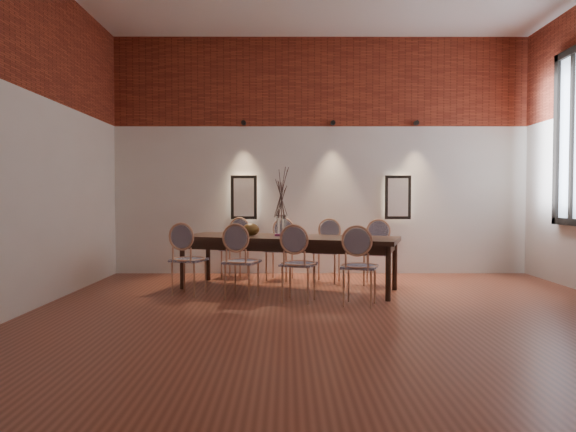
{
  "coord_description": "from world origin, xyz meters",
  "views": [
    {
      "loc": [
        -0.58,
        -5.23,
        1.29
      ],
      "look_at": [
        -0.56,
        1.56,
        1.05
      ],
      "focal_mm": 32.0,
      "sensor_mm": 36.0,
      "label": 1
    }
  ],
  "objects_px": {
    "chair_far_b": "(279,250)",
    "book": "(285,235)",
    "chair_near_b": "(242,262)",
    "bowl": "(251,229)",
    "chair_far_d": "(377,253)",
    "chair_far_a": "(235,249)",
    "chair_near_a": "(189,260)",
    "dining_table": "(288,263)",
    "chair_near_d": "(360,266)",
    "chair_far_c": "(327,252)",
    "vase": "(281,226)",
    "chair_near_c": "(299,264)"
  },
  "relations": [
    {
      "from": "chair_far_b",
      "to": "bowl",
      "type": "height_order",
      "value": "chair_far_b"
    },
    {
      "from": "chair_near_c",
      "to": "chair_far_d",
      "type": "bearing_deg",
      "value": 63.69
    },
    {
      "from": "chair_near_c",
      "to": "chair_far_c",
      "type": "xyz_separation_m",
      "value": [
        0.46,
        1.47,
        0.0
      ]
    },
    {
      "from": "chair_far_d",
      "to": "bowl",
      "type": "xyz_separation_m",
      "value": [
        -1.85,
        -0.28,
        0.37
      ]
    },
    {
      "from": "dining_table",
      "to": "chair_near_d",
      "type": "relative_size",
      "value": 3.23
    },
    {
      "from": "chair_far_b",
      "to": "book",
      "type": "distance_m",
      "value": 0.85
    },
    {
      "from": "chair_far_a",
      "to": "chair_near_a",
      "type": "bearing_deg",
      "value": 90.0
    },
    {
      "from": "dining_table",
      "to": "book",
      "type": "distance_m",
      "value": 0.4
    },
    {
      "from": "dining_table",
      "to": "chair_near_a",
      "type": "xyz_separation_m",
      "value": [
        -1.32,
        -0.39,
        0.09
      ]
    },
    {
      "from": "chair_near_d",
      "to": "chair_far_c",
      "type": "height_order",
      "value": "same"
    },
    {
      "from": "chair_near_b",
      "to": "chair_far_b",
      "type": "xyz_separation_m",
      "value": [
        0.46,
        1.47,
        0.0
      ]
    },
    {
      "from": "chair_far_d",
      "to": "book",
      "type": "xyz_separation_m",
      "value": [
        -1.35,
        -0.33,
        0.3
      ]
    },
    {
      "from": "chair_far_c",
      "to": "chair_far_d",
      "type": "relative_size",
      "value": 1.0
    },
    {
      "from": "chair_far_c",
      "to": "dining_table",
      "type": "bearing_deg",
      "value": 63.69
    },
    {
      "from": "chair_far_a",
      "to": "vase",
      "type": "bearing_deg",
      "value": 143.64
    },
    {
      "from": "chair_near_b",
      "to": "chair_far_a",
      "type": "bearing_deg",
      "value": 116.31
    },
    {
      "from": "chair_near_b",
      "to": "bowl",
      "type": "bearing_deg",
      "value": 102.46
    },
    {
      "from": "chair_far_c",
      "to": "chair_far_d",
      "type": "bearing_deg",
      "value": -180.0
    },
    {
      "from": "book",
      "to": "chair_far_d",
      "type": "bearing_deg",
      "value": 13.75
    },
    {
      "from": "chair_far_d",
      "to": "chair_far_a",
      "type": "bearing_deg",
      "value": -0.0
    },
    {
      "from": "chair_near_a",
      "to": "chair_near_d",
      "type": "bearing_deg",
      "value": -0.0
    },
    {
      "from": "chair_near_d",
      "to": "chair_far_c",
      "type": "distance_m",
      "value": 1.71
    },
    {
      "from": "chair_far_b",
      "to": "chair_far_d",
      "type": "bearing_deg",
      "value": -180.0
    },
    {
      "from": "chair_far_a",
      "to": "chair_far_d",
      "type": "distance_m",
      "value": 2.28
    },
    {
      "from": "vase",
      "to": "chair_far_a",
      "type": "bearing_deg",
      "value": 126.12
    },
    {
      "from": "chair_far_d",
      "to": "book",
      "type": "height_order",
      "value": "chair_far_d"
    },
    {
      "from": "chair_near_d",
      "to": "vase",
      "type": "bearing_deg",
      "value": 148.13
    },
    {
      "from": "chair_far_a",
      "to": "chair_far_b",
      "type": "height_order",
      "value": "same"
    },
    {
      "from": "dining_table",
      "to": "vase",
      "type": "height_order",
      "value": "vase"
    },
    {
      "from": "vase",
      "to": "book",
      "type": "height_order",
      "value": "vase"
    },
    {
      "from": "dining_table",
      "to": "vase",
      "type": "xyz_separation_m",
      "value": [
        -0.09,
        0.03,
        0.53
      ]
    },
    {
      "from": "chair_far_b",
      "to": "chair_near_d",
      "type": "bearing_deg",
      "value": 134.68
    },
    {
      "from": "chair_near_a",
      "to": "chair_near_b",
      "type": "xyz_separation_m",
      "value": [
        0.72,
        -0.23,
        0.0
      ]
    },
    {
      "from": "chair_near_b",
      "to": "chair_far_b",
      "type": "bearing_deg",
      "value": 90.0
    },
    {
      "from": "chair_far_b",
      "to": "chair_far_d",
      "type": "distance_m",
      "value": 1.52
    },
    {
      "from": "chair_near_b",
      "to": "chair_near_c",
      "type": "bearing_deg",
      "value": 0.0
    },
    {
      "from": "chair_near_d",
      "to": "chair_far_b",
      "type": "height_order",
      "value": "same"
    },
    {
      "from": "bowl",
      "to": "chair_near_d",
      "type": "bearing_deg",
      "value": -40.69
    },
    {
      "from": "chair_near_a",
      "to": "vase",
      "type": "xyz_separation_m",
      "value": [
        1.23,
        0.42,
        0.43
      ]
    },
    {
      "from": "dining_table",
      "to": "bowl",
      "type": "relative_size",
      "value": 12.67
    },
    {
      "from": "chair_far_b",
      "to": "book",
      "type": "xyz_separation_m",
      "value": [
        0.1,
        -0.79,
        0.3
      ]
    },
    {
      "from": "chair_far_b",
      "to": "bowl",
      "type": "relative_size",
      "value": 3.92
    },
    {
      "from": "chair_far_a",
      "to": "book",
      "type": "bearing_deg",
      "value": 146.39
    },
    {
      "from": "vase",
      "to": "book",
      "type": "relative_size",
      "value": 1.15
    },
    {
      "from": "chair_near_b",
      "to": "chair_near_c",
      "type": "height_order",
      "value": "same"
    },
    {
      "from": "chair_near_c",
      "to": "chair_far_c",
      "type": "height_order",
      "value": "same"
    },
    {
      "from": "dining_table",
      "to": "chair_far_a",
      "type": "height_order",
      "value": "chair_far_a"
    },
    {
      "from": "dining_table",
      "to": "chair_near_c",
      "type": "bearing_deg",
      "value": -63.69
    },
    {
      "from": "dining_table",
      "to": "chair_far_c",
      "type": "bearing_deg",
      "value": 63.69
    },
    {
      "from": "chair_far_d",
      "to": "chair_far_c",
      "type": "bearing_deg",
      "value": 0.0
    }
  ]
}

